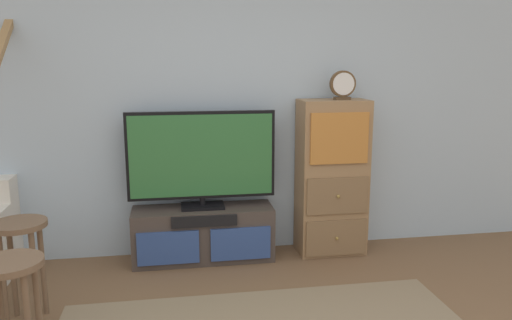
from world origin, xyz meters
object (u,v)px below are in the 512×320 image
media_console (203,234)px  bar_stool_near (12,291)px  side_cabinet (332,178)px  desk_clock (343,85)px  television (202,157)px  bar_stool_far (21,248)px

media_console → bar_stool_near: size_ratio=1.75×
side_cabinet → bar_stool_near: size_ratio=2.00×
media_console → desk_clock: (1.19, -0.00, 1.24)m
desk_clock → media_console: bearing=179.8°
bar_stool_near → side_cabinet: bearing=34.1°
bar_stool_near → television: bearing=54.5°
side_cabinet → bar_stool_near: 2.66m
media_console → bar_stool_far: size_ratio=1.73×
media_console → television: bearing=90.0°
media_console → television: size_ratio=0.96×
television → side_cabinet: bearing=-0.7°
media_console → bar_stool_near: bearing=-126.0°
bar_stool_far → side_cabinet: bearing=20.3°
side_cabinet → television: bearing=179.3°
side_cabinet → bar_stool_far: size_ratio=1.98×
desk_clock → bar_stool_far: desk_clock is taller
desk_clock → bar_stool_near: (-2.26, -1.47, -0.96)m
media_console → bar_stool_near: 1.85m
television → bar_stool_far: bearing=-144.0°
side_cabinet → media_console: bearing=-179.5°
media_console → bar_stool_far: bar_stool_far is taller
television → desk_clock: 1.32m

